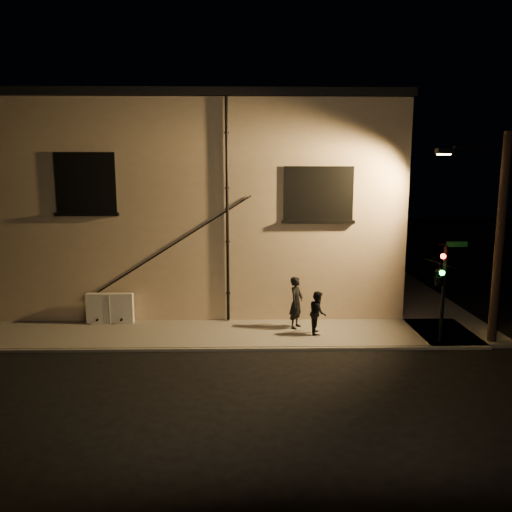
{
  "coord_description": "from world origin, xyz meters",
  "views": [
    {
      "loc": [
        -1.11,
        -15.66,
        5.87
      ],
      "look_at": [
        -0.75,
        1.8,
        2.84
      ],
      "focal_mm": 35.0,
      "sensor_mm": 36.0,
      "label": 1
    }
  ],
  "objects_px": {
    "utility_cabinet": "(110,308)",
    "traffic_signal": "(440,276)",
    "pedestrian_b": "(318,312)",
    "streetlamp_pole": "(496,234)",
    "pedestrian_a": "(296,302)"
  },
  "relations": [
    {
      "from": "pedestrian_a",
      "to": "streetlamp_pole",
      "type": "xyz_separation_m",
      "value": [
        6.44,
        -1.49,
        2.69
      ]
    },
    {
      "from": "utility_cabinet",
      "to": "traffic_signal",
      "type": "bearing_deg",
      "value": -11.91
    },
    {
      "from": "pedestrian_b",
      "to": "streetlamp_pole",
      "type": "distance_m",
      "value": 6.47
    },
    {
      "from": "pedestrian_b",
      "to": "streetlamp_pole",
      "type": "bearing_deg",
      "value": -94.05
    },
    {
      "from": "pedestrian_b",
      "to": "traffic_signal",
      "type": "bearing_deg",
      "value": -101.27
    },
    {
      "from": "utility_cabinet",
      "to": "pedestrian_b",
      "type": "bearing_deg",
      "value": -10.18
    },
    {
      "from": "utility_cabinet",
      "to": "pedestrian_a",
      "type": "xyz_separation_m",
      "value": [
        6.99,
        -0.71,
        0.38
      ]
    },
    {
      "from": "utility_cabinet",
      "to": "pedestrian_a",
      "type": "bearing_deg",
      "value": -5.77
    },
    {
      "from": "utility_cabinet",
      "to": "pedestrian_a",
      "type": "height_order",
      "value": "pedestrian_a"
    },
    {
      "from": "traffic_signal",
      "to": "pedestrian_b",
      "type": "bearing_deg",
      "value": 164.7
    },
    {
      "from": "utility_cabinet",
      "to": "traffic_signal",
      "type": "distance_m",
      "value": 11.91
    },
    {
      "from": "traffic_signal",
      "to": "pedestrian_a",
      "type": "bearing_deg",
      "value": 159.21
    },
    {
      "from": "pedestrian_a",
      "to": "pedestrian_b",
      "type": "xyz_separation_m",
      "value": [
        0.7,
        -0.67,
        -0.19
      ]
    },
    {
      "from": "utility_cabinet",
      "to": "traffic_signal",
      "type": "height_order",
      "value": "traffic_signal"
    },
    {
      "from": "pedestrian_a",
      "to": "streetlamp_pole",
      "type": "relative_size",
      "value": 0.27
    }
  ]
}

